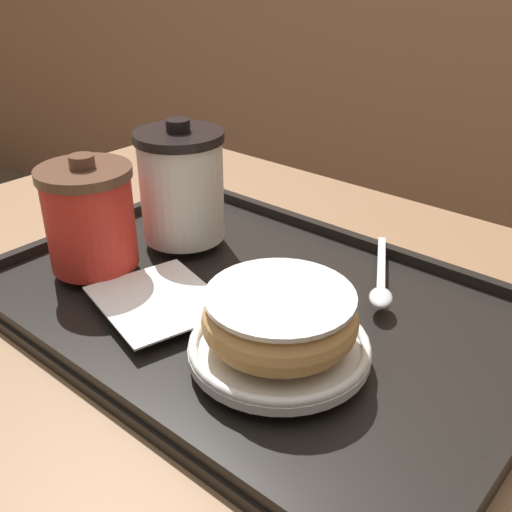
{
  "coord_description": "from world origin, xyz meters",
  "views": [
    {
      "loc": [
        0.35,
        -0.37,
        1.08
      ],
      "look_at": [
        0.03,
        0.0,
        0.81
      ],
      "focal_mm": 42.0,
      "sensor_mm": 36.0,
      "label": 1
    }
  ],
  "objects_px": {
    "coffee_cup_rear": "(182,185)",
    "donut_chocolate_glazed": "(280,317)",
    "coffee_cup_front": "(90,217)",
    "spoon": "(381,286)"
  },
  "relations": [
    {
      "from": "donut_chocolate_glazed",
      "to": "spoon",
      "type": "xyz_separation_m",
      "value": [
        0.01,
        0.14,
        -0.03
      ]
    },
    {
      "from": "coffee_cup_rear",
      "to": "coffee_cup_front",
      "type": "bearing_deg",
      "value": -101.3
    },
    {
      "from": "coffee_cup_rear",
      "to": "donut_chocolate_glazed",
      "type": "bearing_deg",
      "value": -24.92
    },
    {
      "from": "coffee_cup_front",
      "to": "coffee_cup_rear",
      "type": "xyz_separation_m",
      "value": [
        0.02,
        0.11,
        0.01
      ]
    },
    {
      "from": "coffee_cup_rear",
      "to": "spoon",
      "type": "xyz_separation_m",
      "value": [
        0.23,
        0.04,
        -0.06
      ]
    },
    {
      "from": "coffee_cup_rear",
      "to": "donut_chocolate_glazed",
      "type": "height_order",
      "value": "coffee_cup_rear"
    },
    {
      "from": "donut_chocolate_glazed",
      "to": "spoon",
      "type": "bearing_deg",
      "value": 84.93
    },
    {
      "from": "coffee_cup_front",
      "to": "coffee_cup_rear",
      "type": "distance_m",
      "value": 0.11
    },
    {
      "from": "coffee_cup_front",
      "to": "spoon",
      "type": "distance_m",
      "value": 0.3
    },
    {
      "from": "coffee_cup_rear",
      "to": "donut_chocolate_glazed",
      "type": "distance_m",
      "value": 0.24
    }
  ]
}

